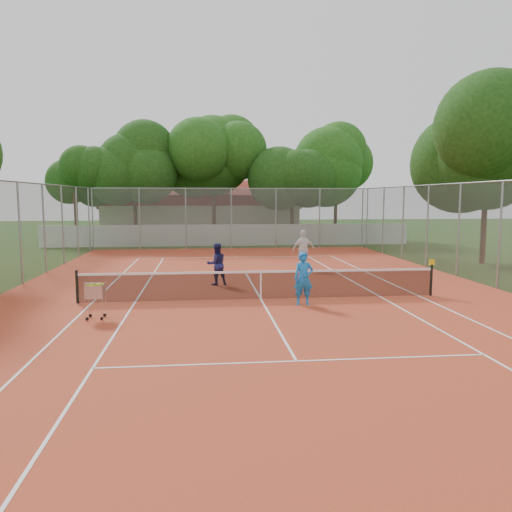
{
  "coord_description": "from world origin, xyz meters",
  "views": [
    {
      "loc": [
        -1.9,
        -16.27,
        3.4
      ],
      "look_at": [
        0.0,
        1.5,
        1.3
      ],
      "focal_mm": 35.0,
      "sensor_mm": 36.0,
      "label": 1
    }
  ],
  "objects": [
    {
      "name": "clubhouse",
      "position": [
        -2.0,
        29.0,
        2.2
      ],
      "size": [
        16.4,
        9.0,
        4.4
      ],
      "primitive_type": "cube",
      "color": "beige",
      "rests_on": "ground"
    },
    {
      "name": "court_pad",
      "position": [
        0.0,
        0.0,
        0.01
      ],
      "size": [
        18.0,
        34.0,
        0.02
      ],
      "primitive_type": "cube",
      "color": "#B13F22",
      "rests_on": "ground"
    },
    {
      "name": "player_far_right",
      "position": [
        2.82,
        6.72,
        0.96
      ],
      "size": [
        1.15,
        0.59,
        1.87
      ],
      "primitive_type": "imported",
      "rotation": [
        0.0,
        0.0,
        3.27
      ],
      "color": "white",
      "rests_on": "court_pad"
    },
    {
      "name": "ground",
      "position": [
        0.0,
        0.0,
        0.0
      ],
      "size": [
        120.0,
        120.0,
        0.0
      ],
      "primitive_type": "plane",
      "color": "#1A390F",
      "rests_on": "ground"
    },
    {
      "name": "court_lines",
      "position": [
        0.0,
        0.0,
        0.02
      ],
      "size": [
        10.98,
        23.78,
        0.01
      ],
      "primitive_type": "cube",
      "color": "white",
      "rests_on": "court_pad"
    },
    {
      "name": "perimeter_fence",
      "position": [
        0.0,
        0.0,
        2.0
      ],
      "size": [
        18.0,
        34.0,
        4.0
      ],
      "primitive_type": "cube",
      "color": "slate",
      "rests_on": "ground"
    },
    {
      "name": "tropical_trees",
      "position": [
        0.0,
        22.0,
        5.0
      ],
      "size": [
        29.0,
        19.0,
        10.0
      ],
      "primitive_type": "cube",
      "color": "#11330C",
      "rests_on": "ground"
    },
    {
      "name": "boundary_wall",
      "position": [
        0.0,
        19.0,
        0.75
      ],
      "size": [
        26.0,
        0.3,
        1.5
      ],
      "primitive_type": "cube",
      "color": "white",
      "rests_on": "ground"
    },
    {
      "name": "ball_hopper",
      "position": [
        -4.9,
        -2.23,
        0.56
      ],
      "size": [
        0.68,
        0.68,
        1.07
      ],
      "primitive_type": "cube",
      "rotation": [
        0.0,
        0.0,
        -0.41
      ],
      "color": "silver",
      "rests_on": "court_pad"
    },
    {
      "name": "player_far_left",
      "position": [
        -1.38,
        2.95,
        0.83
      ],
      "size": [
        0.93,
        0.82,
        1.62
      ],
      "primitive_type": "imported",
      "rotation": [
        0.0,
        0.0,
        3.43
      ],
      "color": "#1B1D51",
      "rests_on": "court_pad"
    },
    {
      "name": "player_near",
      "position": [
        1.24,
        -0.99,
        0.86
      ],
      "size": [
        0.63,
        0.43,
        1.68
      ],
      "primitive_type": "imported",
      "rotation": [
        0.0,
        0.0,
        -0.05
      ],
      "color": "blue",
      "rests_on": "court_pad"
    },
    {
      "name": "tennis_net",
      "position": [
        0.0,
        0.0,
        0.51
      ],
      "size": [
        11.88,
        0.1,
        0.98
      ],
      "primitive_type": "cube",
      "color": "black",
      "rests_on": "court_pad"
    }
  ]
}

